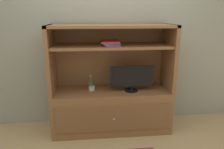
{
  "coord_description": "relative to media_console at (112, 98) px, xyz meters",
  "views": [
    {
      "loc": [
        -0.29,
        -2.49,
        1.69
      ],
      "look_at": [
        0.0,
        0.35,
        0.87
      ],
      "focal_mm": 33.87,
      "sensor_mm": 36.0,
      "label": 1
    }
  ],
  "objects": [
    {
      "name": "tv_monitor",
      "position": [
        0.28,
        -0.07,
        0.33
      ],
      "size": [
        0.62,
        0.2,
        0.37
      ],
      "color": "black",
      "rests_on": "media_console"
    },
    {
      "name": "painted_rear_wall",
      "position": [
        0.0,
        0.34,
        0.91
      ],
      "size": [
        6.0,
        0.1,
        2.8
      ],
      "primitive_type": "cube",
      "color": "gray",
      "rests_on": "ground_plane"
    },
    {
      "name": "media_console",
      "position": [
        0.0,
        0.0,
        0.0
      ],
      "size": [
        1.71,
        0.59,
        1.56
      ],
      "color": "brown",
      "rests_on": "ground_plane"
    },
    {
      "name": "magazine_stack",
      "position": [
        -0.02,
        -0.02,
        0.82
      ],
      "size": [
        0.26,
        0.32,
        0.06
      ],
      "color": "purple",
      "rests_on": "media_console"
    },
    {
      "name": "potted_plant",
      "position": [
        -0.29,
        0.01,
        0.17
      ],
      "size": [
        0.1,
        0.14,
        0.25
      ],
      "color": "beige",
      "rests_on": "media_console"
    },
    {
      "name": "ground_plane",
      "position": [
        0.0,
        -0.41,
        -0.49
      ],
      "size": [
        8.0,
        8.0,
        0.0
      ],
      "primitive_type": "plane",
      "color": "tan"
    }
  ]
}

